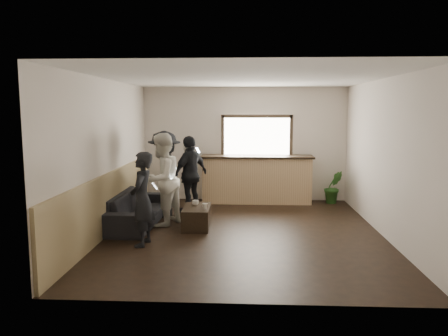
# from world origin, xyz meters

# --- Properties ---
(ground) EXTENTS (5.00, 6.00, 0.01)m
(ground) POSITION_xyz_m (0.00, 0.00, 0.00)
(ground) COLOR black
(room_shell) EXTENTS (5.01, 6.01, 2.80)m
(room_shell) POSITION_xyz_m (-0.74, 0.00, 1.47)
(room_shell) COLOR silver
(room_shell) RESTS_ON ground
(bar_counter) EXTENTS (2.70, 0.68, 2.13)m
(bar_counter) POSITION_xyz_m (0.30, 2.70, 0.64)
(bar_counter) COLOR tan
(bar_counter) RESTS_ON ground
(sofa) EXTENTS (0.91, 2.19, 0.63)m
(sofa) POSITION_xyz_m (-2.12, 0.46, 0.32)
(sofa) COLOR black
(sofa) RESTS_ON ground
(coffee_table) EXTENTS (0.51, 0.91, 0.40)m
(coffee_table) POSITION_xyz_m (-0.90, 0.30, 0.20)
(coffee_table) COLOR black
(coffee_table) RESTS_ON ground
(cup_a) EXTENTS (0.18, 0.18, 0.10)m
(cup_a) POSITION_xyz_m (-0.94, 0.46, 0.45)
(cup_a) COLOR silver
(cup_a) RESTS_ON coffee_table
(cup_b) EXTENTS (0.13, 0.13, 0.10)m
(cup_b) POSITION_xyz_m (-0.72, 0.15, 0.45)
(cup_b) COLOR silver
(cup_b) RESTS_ON coffee_table
(potted_plant) EXTENTS (0.49, 0.43, 0.80)m
(potted_plant) POSITION_xyz_m (2.15, 2.65, 0.40)
(potted_plant) COLOR #2D6623
(potted_plant) RESTS_ON ground
(person_a) EXTENTS (0.47, 0.59, 1.57)m
(person_a) POSITION_xyz_m (-1.67, -0.85, 0.78)
(person_a) COLOR black
(person_a) RESTS_ON ground
(person_b) EXTENTS (0.99, 1.08, 1.80)m
(person_b) POSITION_xyz_m (-1.59, 0.46, 0.90)
(person_b) COLOR silver
(person_b) RESTS_ON ground
(person_c) EXTENTS (0.85, 1.26, 1.81)m
(person_c) POSITION_xyz_m (-1.67, 1.17, 0.91)
(person_c) COLOR black
(person_c) RESTS_ON ground
(person_d) EXTENTS (0.91, 1.05, 1.69)m
(person_d) POSITION_xyz_m (-1.17, 1.52, 0.85)
(person_d) COLOR black
(person_d) RESTS_ON ground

